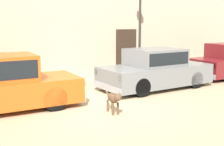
{
  "coord_description": "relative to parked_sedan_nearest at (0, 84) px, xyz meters",
  "views": [
    {
      "loc": [
        -4.13,
        -7.09,
        2.36
      ],
      "look_at": [
        0.52,
        0.2,
        0.9
      ],
      "focal_mm": 47.35,
      "sensor_mm": 36.0,
      "label": 1
    }
  ],
  "objects": [
    {
      "name": "street_lamp",
      "position": [
        5.95,
        1.52,
        1.86
      ],
      "size": [
        0.22,
        0.22,
        4.11
      ],
      "color": "#2D2B28",
      "rests_on": "ground_plane"
    },
    {
      "name": "ground_plane",
      "position": [
        2.49,
        -1.15,
        -0.74
      ],
      "size": [
        80.0,
        80.0,
        0.0
      ],
      "primitive_type": "plane",
      "color": "tan"
    },
    {
      "name": "parked_sedan_second",
      "position": [
        5.43,
        -0.11,
        -0.03
      ],
      "size": [
        4.32,
        1.83,
        1.45
      ],
      "rotation": [
        0.0,
        0.0,
        -0.01
      ],
      "color": "slate",
      "rests_on": "ground_plane"
    },
    {
      "name": "parked_sedan_nearest",
      "position": [
        0.0,
        0.0,
        0.0
      ],
      "size": [
        4.5,
        1.97,
        1.52
      ],
      "rotation": [
        0.0,
        0.0,
        -0.07
      ],
      "color": "#D15619",
      "rests_on": "ground_plane"
    },
    {
      "name": "stray_dog_spotted",
      "position": [
        2.43,
        -1.94,
        -0.34
      ],
      "size": [
        0.32,
        0.98,
        0.64
      ],
      "rotation": [
        0.0,
        0.0,
        4.52
      ],
      "color": "brown",
      "rests_on": "ground_plane"
    }
  ]
}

